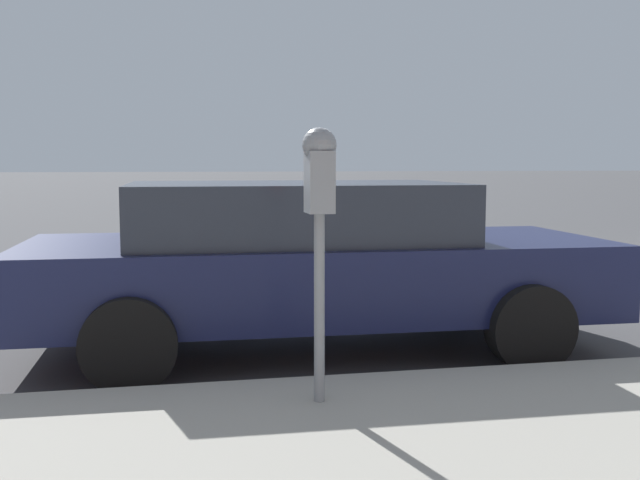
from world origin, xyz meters
TOP-DOWN VIEW (x-y plane):
  - ground_plane at (0.00, 0.00)m, footprint 220.00×220.00m
  - parking_meter at (-2.69, -0.04)m, footprint 0.21×0.19m
  - car_navy at (-0.88, -0.34)m, footprint 2.09×4.61m

SIDE VIEW (x-z plane):
  - ground_plane at x=0.00m, z-range 0.00..0.00m
  - car_navy at x=-0.88m, z-range 0.05..1.41m
  - parking_meter at x=-2.69m, z-range 0.58..2.11m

